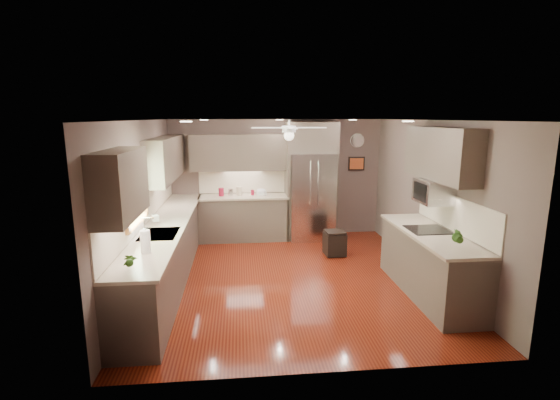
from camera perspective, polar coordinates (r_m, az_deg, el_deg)
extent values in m
plane|color=#4C130A|center=(6.67, 1.51, -10.85)|extent=(5.00, 5.00, 0.00)
plane|color=white|center=(6.16, 1.63, 11.17)|extent=(5.00, 5.00, 0.00)
plane|color=brown|center=(8.75, -0.50, 3.08)|extent=(4.50, 0.00, 4.50)
plane|color=brown|center=(3.92, 6.22, -7.79)|extent=(4.50, 0.00, 4.50)
plane|color=brown|center=(6.42, -18.78, -0.68)|extent=(0.00, 5.00, 5.00)
plane|color=brown|center=(6.95, 20.31, 0.12)|extent=(0.00, 5.00, 5.00)
cylinder|color=maroon|center=(8.47, -8.27, 1.10)|extent=(0.14, 0.14, 0.18)
cylinder|color=silver|center=(8.48, -6.95, 1.08)|extent=(0.12, 0.12, 0.15)
cylinder|color=tan|center=(8.49, -5.76, 1.25)|extent=(0.14, 0.14, 0.19)
cylinder|color=maroon|center=(8.47, -3.88, 1.06)|extent=(0.09, 0.09, 0.11)
imported|color=white|center=(6.47, -17.09, -2.40)|extent=(0.12, 0.12, 0.20)
imported|color=#2A5418|center=(4.57, -20.54, -7.99)|extent=(0.15, 0.11, 0.26)
imported|color=#2A5418|center=(5.51, 23.84, -4.77)|extent=(0.19, 0.17, 0.30)
imported|color=tan|center=(8.46, -2.63, 0.83)|extent=(0.27, 0.27, 0.06)
cube|color=#4F3F39|center=(6.71, -15.53, -7.05)|extent=(0.60, 4.70, 0.90)
cube|color=beige|center=(6.57, -15.63, -3.16)|extent=(0.65, 4.70, 0.04)
cube|color=beige|center=(6.57, -18.38, -0.82)|extent=(0.02, 4.70, 0.50)
cube|color=#4F3F39|center=(8.57, -5.14, -2.60)|extent=(1.85, 0.60, 0.90)
cube|color=beige|center=(8.46, -5.20, 0.47)|extent=(1.85, 0.65, 0.04)
cube|color=beige|center=(8.71, -5.25, 2.66)|extent=(1.85, 0.02, 0.50)
cube|color=#4F3F39|center=(4.75, -21.53, 2.05)|extent=(0.33, 1.20, 0.75)
cube|color=#4F3F39|center=(7.56, -15.66, 5.70)|extent=(0.33, 2.40, 0.75)
cube|color=#4F3F39|center=(8.48, -5.32, 6.67)|extent=(2.15, 0.33, 0.75)
cube|color=#4F3F39|center=(6.28, 21.62, 6.08)|extent=(0.33, 1.70, 0.75)
cube|color=#BFF2B2|center=(5.88, -19.90, 1.15)|extent=(0.01, 1.00, 0.80)
cube|color=brown|center=(5.82, -19.95, 5.32)|extent=(0.05, 1.12, 0.06)
cube|color=brown|center=(5.97, -19.38, -2.91)|extent=(0.05, 1.12, 0.06)
cube|color=brown|center=(5.37, -20.98, 0.14)|extent=(0.05, 0.06, 0.80)
cube|color=brown|center=(6.39, -18.54, 2.02)|extent=(0.05, 0.06, 0.80)
cube|color=silver|center=(5.96, -16.63, -4.70)|extent=(0.50, 0.70, 0.03)
cube|color=#262626|center=(5.96, -16.61, -5.02)|extent=(0.44, 0.62, 0.05)
cylinder|color=silver|center=(5.96, -18.59, -3.55)|extent=(0.02, 0.02, 0.24)
cylinder|color=silver|center=(5.92, -18.10, -2.43)|extent=(0.16, 0.02, 0.02)
cube|color=silver|center=(8.54, 4.41, 0.53)|extent=(0.92, 0.72, 1.82)
cube|color=black|center=(8.27, 4.79, -1.66)|extent=(0.88, 0.02, 0.02)
cube|color=black|center=(8.15, 4.87, 2.41)|extent=(0.01, 0.02, 1.00)
cylinder|color=silver|center=(8.10, 4.35, 2.36)|extent=(0.02, 0.02, 0.90)
cylinder|color=silver|center=(8.13, 5.46, 2.38)|extent=(0.02, 0.02, 0.90)
cube|color=#4F3F39|center=(8.46, 4.46, 8.78)|extent=(1.04, 0.60, 0.63)
cube|color=#4F3F39|center=(8.53, 1.03, 0.54)|extent=(0.06, 0.60, 1.82)
cube|color=#4F3F39|center=(8.70, 7.58, 0.66)|extent=(0.06, 0.60, 1.82)
cube|color=#4F3F39|center=(6.32, 20.28, -8.51)|extent=(0.65, 2.20, 0.90)
cube|color=beige|center=(6.18, 20.46, -4.42)|extent=(0.70, 2.20, 0.04)
cube|color=beige|center=(6.26, 23.36, -1.79)|extent=(0.02, 2.20, 0.50)
cube|color=black|center=(6.26, 20.08, -3.96)|extent=(0.56, 0.52, 0.01)
cube|color=silver|center=(6.33, 20.81, 1.13)|extent=(0.42, 0.55, 0.34)
cube|color=black|center=(6.24, 19.08, 1.11)|extent=(0.02, 0.40, 0.26)
cylinder|color=white|center=(6.46, 1.29, 10.83)|extent=(0.03, 0.03, 0.08)
cylinder|color=white|center=(6.46, 1.28, 9.95)|extent=(0.22, 0.22, 0.10)
sphere|color=white|center=(6.47, 1.28, 9.06)|extent=(0.16, 0.16, 0.16)
cube|color=white|center=(6.52, 4.39, 10.11)|extent=(0.48, 0.11, 0.01)
cube|color=white|center=(6.81, 0.92, 10.20)|extent=(0.11, 0.48, 0.01)
cube|color=white|center=(6.43, -1.86, 10.11)|extent=(0.48, 0.11, 0.01)
cube|color=white|center=(6.12, 1.69, 10.04)|extent=(0.11, 0.48, 0.01)
cylinder|color=white|center=(7.44, -10.65, 11.00)|extent=(0.14, 0.14, 0.01)
cylinder|color=white|center=(7.70, 10.19, 11.04)|extent=(0.14, 0.14, 0.01)
cylinder|color=white|center=(4.95, -13.08, 10.70)|extent=(0.14, 0.14, 0.01)
cylinder|color=white|center=(5.34, 17.58, 10.51)|extent=(0.14, 0.14, 0.01)
cylinder|color=white|center=(7.95, -0.05, 11.23)|extent=(0.14, 0.14, 0.01)
cylinder|color=white|center=(8.98, 10.81, 8.23)|extent=(0.30, 0.03, 0.30)
cylinder|color=silver|center=(8.96, 10.84, 8.23)|extent=(0.29, 0.00, 0.29)
cube|color=black|center=(9.02, 10.70, 5.06)|extent=(0.36, 0.03, 0.30)
cube|color=#B64D24|center=(9.00, 10.73, 5.05)|extent=(0.30, 0.01, 0.24)
cube|color=black|center=(7.67, 7.69, -6.13)|extent=(0.39, 0.39, 0.41)
cube|color=black|center=(7.60, 7.73, -4.44)|extent=(0.37, 0.37, 0.03)
cylinder|color=white|center=(5.15, -18.40, -5.57)|extent=(0.12, 0.12, 0.28)
cylinder|color=silver|center=(5.14, -18.41, -5.46)|extent=(0.02, 0.02, 0.30)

